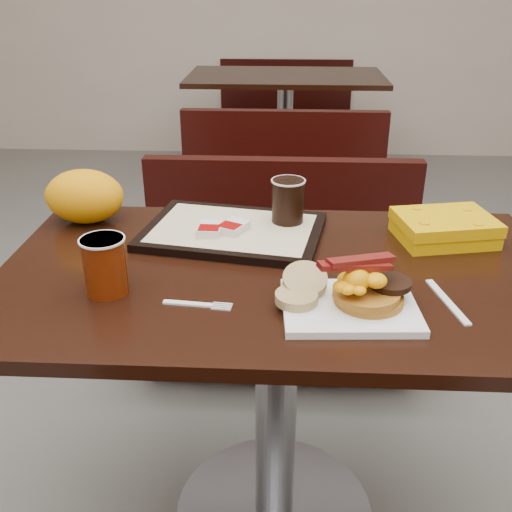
# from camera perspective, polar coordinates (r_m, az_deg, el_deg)

# --- Properties ---
(table_near) EXTENTS (1.20, 0.70, 0.75)m
(table_near) POSITION_cam_1_polar(r_m,az_deg,el_deg) (1.46, 1.96, -14.51)
(table_near) COLOR black
(table_near) RESTS_ON floor
(bench_near_n) EXTENTS (1.00, 0.46, 0.72)m
(bench_near_n) POSITION_cam_1_polar(r_m,az_deg,el_deg) (2.05, 2.37, -2.00)
(bench_near_n) COLOR black
(bench_near_n) RESTS_ON floor
(table_far) EXTENTS (1.20, 0.70, 0.75)m
(table_far) POSITION_cam_1_polar(r_m,az_deg,el_deg) (3.83, 2.80, 11.71)
(table_far) COLOR black
(table_far) RESTS_ON floor
(bench_far_s) EXTENTS (1.00, 0.46, 0.72)m
(bench_far_s) POSITION_cam_1_polar(r_m,az_deg,el_deg) (3.16, 2.69, 8.29)
(bench_far_s) COLOR black
(bench_far_s) RESTS_ON floor
(bench_far_n) EXTENTS (1.00, 0.46, 0.72)m
(bench_far_n) POSITION_cam_1_polar(r_m,az_deg,el_deg) (4.51, 2.87, 13.72)
(bench_far_n) COLOR black
(bench_far_n) RESTS_ON floor
(platter) EXTENTS (0.26, 0.21, 0.01)m
(platter) POSITION_cam_1_polar(r_m,az_deg,el_deg) (1.11, 9.11, -4.92)
(platter) COLOR white
(platter) RESTS_ON table_near
(pancake_stack) EXTENTS (0.16, 0.16, 0.03)m
(pancake_stack) POSITION_cam_1_polar(r_m,az_deg,el_deg) (1.11, 10.95, -3.78)
(pancake_stack) COLOR #AA661C
(pancake_stack) RESTS_ON platter
(sausage_patty) EXTENTS (0.10, 0.10, 0.01)m
(sausage_patty) POSITION_cam_1_polar(r_m,az_deg,el_deg) (1.12, 12.98, -2.59)
(sausage_patty) COLOR black
(sausage_patty) RESTS_ON pancake_stack
(scrambled_eggs) EXTENTS (0.10, 0.09, 0.05)m
(scrambled_eggs) POSITION_cam_1_polar(r_m,az_deg,el_deg) (1.08, 9.78, -2.51)
(scrambled_eggs) COLOR #F39D04
(scrambled_eggs) RESTS_ON pancake_stack
(bacon_strips) EXTENTS (0.16, 0.11, 0.01)m
(bacon_strips) POSITION_cam_1_polar(r_m,az_deg,el_deg) (1.07, 9.64, -0.82)
(bacon_strips) COLOR #4A050A
(bacon_strips) RESTS_ON scrambled_eggs
(muffin_bottom) EXTENTS (0.10, 0.10, 0.02)m
(muffin_bottom) POSITION_cam_1_polar(r_m,az_deg,el_deg) (1.10, 3.96, -4.09)
(muffin_bottom) COLOR tan
(muffin_bottom) RESTS_ON platter
(muffin_top) EXTENTS (0.09, 0.09, 0.05)m
(muffin_top) POSITION_cam_1_polar(r_m,az_deg,el_deg) (1.13, 4.79, -2.38)
(muffin_top) COLOR tan
(muffin_top) RESTS_ON platter
(coffee_cup_near) EXTENTS (0.10, 0.10, 0.12)m
(coffee_cup_near) POSITION_cam_1_polar(r_m,az_deg,el_deg) (1.17, -14.52, -0.94)
(coffee_cup_near) COLOR #862504
(coffee_cup_near) RESTS_ON table_near
(fork) EXTENTS (0.14, 0.04, 0.00)m
(fork) POSITION_cam_1_polar(r_m,az_deg,el_deg) (1.13, -6.68, -4.64)
(fork) COLOR white
(fork) RESTS_ON table_near
(knife) EXTENTS (0.05, 0.17, 0.00)m
(knife) POSITION_cam_1_polar(r_m,az_deg,el_deg) (1.19, 18.17, -4.23)
(knife) COLOR white
(knife) RESTS_ON table_near
(condiment_syrup) EXTENTS (0.05, 0.04, 0.01)m
(condiment_syrup) POSITION_cam_1_polar(r_m,az_deg,el_deg) (1.35, -5.72, 0.97)
(condiment_syrup) COLOR #C34D08
(condiment_syrup) RESTS_ON table_near
(tray) EXTENTS (0.46, 0.36, 0.02)m
(tray) POSITION_cam_1_polar(r_m,az_deg,el_deg) (1.41, -2.25, 2.41)
(tray) COLOR black
(tray) RESTS_ON table_near
(hashbrown_sleeve_left) EXTENTS (0.05, 0.07, 0.02)m
(hashbrown_sleeve_left) POSITION_cam_1_polar(r_m,az_deg,el_deg) (1.37, -4.52, 2.63)
(hashbrown_sleeve_left) COLOR silver
(hashbrown_sleeve_left) RESTS_ON tray
(hashbrown_sleeve_right) EXTENTS (0.08, 0.09, 0.02)m
(hashbrown_sleeve_right) POSITION_cam_1_polar(r_m,az_deg,el_deg) (1.38, -2.25, 2.84)
(hashbrown_sleeve_right) COLOR silver
(hashbrown_sleeve_right) RESTS_ON tray
(coffee_cup_far) EXTENTS (0.09, 0.09, 0.11)m
(coffee_cup_far) POSITION_cam_1_polar(r_m,az_deg,el_deg) (1.42, 3.13, 5.39)
(coffee_cup_far) COLOR black
(coffee_cup_far) RESTS_ON tray
(clamshell) EXTENTS (0.25, 0.20, 0.06)m
(clamshell) POSITION_cam_1_polar(r_m,az_deg,el_deg) (1.45, 17.92, 2.63)
(clamshell) COLOR #DC9E03
(clamshell) RESTS_ON table_near
(paper_bag) EXTENTS (0.23, 0.19, 0.14)m
(paper_bag) POSITION_cam_1_polar(r_m,az_deg,el_deg) (1.53, -16.39, 5.62)
(paper_bag) COLOR orange
(paper_bag) RESTS_ON table_near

